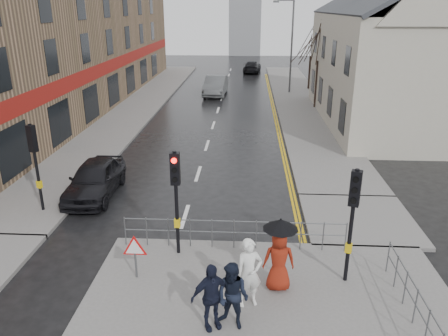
# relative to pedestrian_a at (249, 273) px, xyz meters

# --- Properties ---
(ground) EXTENTS (120.00, 120.00, 0.00)m
(ground) POSITION_rel_pedestrian_a_xyz_m (-2.44, 2.23, -1.09)
(ground) COLOR black
(ground) RESTS_ON ground
(left_pavement) EXTENTS (4.00, 44.00, 0.14)m
(left_pavement) POSITION_rel_pedestrian_a_xyz_m (-8.94, 25.23, -1.02)
(left_pavement) COLOR #605E5B
(left_pavement) RESTS_ON ground
(right_pavement) EXTENTS (4.00, 40.00, 0.14)m
(right_pavement) POSITION_rel_pedestrian_a_xyz_m (4.06, 27.23, -1.02)
(right_pavement) COLOR #605E5B
(right_pavement) RESTS_ON ground
(pavement_bridge_right) EXTENTS (4.00, 4.20, 0.14)m
(pavement_bridge_right) POSITION_rel_pedestrian_a_xyz_m (4.06, 5.23, -1.02)
(pavement_bridge_right) COLOR #605E5B
(pavement_bridge_right) RESTS_ON ground
(building_left_terrace) EXTENTS (8.00, 42.00, 10.00)m
(building_left_terrace) POSITION_rel_pedestrian_a_xyz_m (-14.44, 24.23, 3.91)
(building_left_terrace) COLOR #8F6F52
(building_left_terrace) RESTS_ON ground
(building_right_cream) EXTENTS (9.00, 16.40, 10.10)m
(building_right_cream) POSITION_rel_pedestrian_a_xyz_m (9.56, 20.23, 3.69)
(building_right_cream) COLOR #B3AD9C
(building_right_cream) RESTS_ON ground
(traffic_signal_near_left) EXTENTS (0.28, 0.27, 3.40)m
(traffic_signal_near_left) POSITION_rel_pedestrian_a_xyz_m (-2.24, 2.43, 1.37)
(traffic_signal_near_left) COLOR black
(traffic_signal_near_left) RESTS_ON near_pavement
(traffic_signal_near_right) EXTENTS (0.34, 0.33, 3.40)m
(traffic_signal_near_right) POSITION_rel_pedestrian_a_xyz_m (2.76, 1.23, 1.37)
(traffic_signal_near_right) COLOR black
(traffic_signal_near_right) RESTS_ON near_pavement
(traffic_signal_far_left) EXTENTS (0.34, 0.33, 3.40)m
(traffic_signal_far_left) POSITION_rel_pedestrian_a_xyz_m (-7.94, 5.23, 1.37)
(traffic_signal_far_left) COLOR black
(traffic_signal_far_left) RESTS_ON left_pavement
(guard_railing_front) EXTENTS (7.14, 0.04, 1.00)m
(guard_railing_front) POSITION_rel_pedestrian_a_xyz_m (-0.49, 2.83, -0.23)
(guard_railing_front) COLOR #595B5E
(guard_railing_front) RESTS_ON near_pavement
(guard_railing_side) EXTENTS (0.04, 4.54, 1.00)m
(guard_railing_side) POSITION_rel_pedestrian_a_xyz_m (4.06, -0.52, -0.25)
(guard_railing_side) COLOR #595B5E
(guard_railing_side) RESTS_ON near_pavement
(warning_sign) EXTENTS (0.80, 0.07, 1.35)m
(warning_sign) POSITION_rel_pedestrian_a_xyz_m (-3.24, 1.02, -0.05)
(warning_sign) COLOR #595B5E
(warning_sign) RESTS_ON near_pavement
(street_lamp) EXTENTS (1.83, 0.25, 8.00)m
(street_lamp) POSITION_rel_pedestrian_a_xyz_m (3.38, 30.23, 3.62)
(street_lamp) COLOR #595B5E
(street_lamp) RESTS_ON right_pavement
(tree_near) EXTENTS (2.40, 2.40, 6.58)m
(tree_near) POSITION_rel_pedestrian_a_xyz_m (5.06, 24.23, 4.05)
(tree_near) COLOR black
(tree_near) RESTS_ON right_pavement
(tree_far) EXTENTS (2.40, 2.40, 5.64)m
(tree_far) POSITION_rel_pedestrian_a_xyz_m (5.56, 32.23, 3.33)
(tree_far) COLOR black
(tree_far) RESTS_ON right_pavement
(pedestrian_a) EXTENTS (0.80, 0.64, 1.90)m
(pedestrian_a) POSITION_rel_pedestrian_a_xyz_m (0.00, 0.00, 0.00)
(pedestrian_a) COLOR white
(pedestrian_a) RESTS_ON near_pavement
(pedestrian_b) EXTENTS (1.04, 0.95, 1.73)m
(pedestrian_b) POSITION_rel_pedestrian_a_xyz_m (-0.39, -0.86, -0.09)
(pedestrian_b) COLOR black
(pedestrian_b) RESTS_ON near_pavement
(pedestrian_with_umbrella) EXTENTS (0.96, 0.96, 2.13)m
(pedestrian_with_umbrella) POSITION_rel_pedestrian_a_xyz_m (0.81, 0.74, 0.19)
(pedestrian_with_umbrella) COLOR maroon
(pedestrian_with_umbrella) RESTS_ON near_pavement
(pedestrian_d) EXTENTS (1.11, 0.84, 1.75)m
(pedestrian_d) POSITION_rel_pedestrian_a_xyz_m (-0.91, -0.92, -0.08)
(pedestrian_d) COLOR black
(pedestrian_d) RESTS_ON near_pavement
(car_parked) EXTENTS (1.82, 4.41, 1.49)m
(car_parked) POSITION_rel_pedestrian_a_xyz_m (-6.44, 6.98, -0.34)
(car_parked) COLOR black
(car_parked) RESTS_ON ground
(car_mid) EXTENTS (2.02, 5.16, 1.67)m
(car_mid) POSITION_rel_pedestrian_a_xyz_m (-3.06, 29.19, -0.25)
(car_mid) COLOR #4B4E51
(car_mid) RESTS_ON ground
(car_far) EXTENTS (2.30, 4.76, 1.34)m
(car_far) POSITION_rel_pedestrian_a_xyz_m (0.22, 43.40, -0.42)
(car_far) COLOR black
(car_far) RESTS_ON ground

